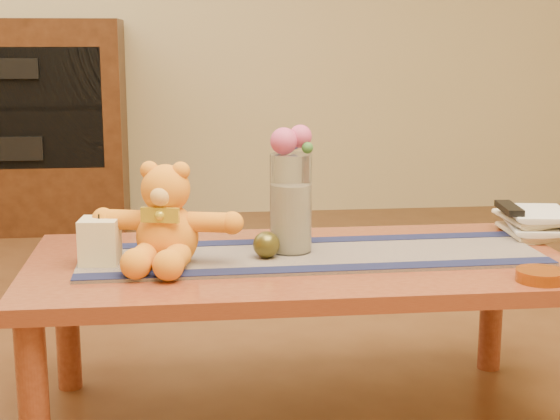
{
  "coord_description": "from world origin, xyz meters",
  "views": [
    {
      "loc": [
        -0.3,
        -2.11,
        1.02
      ],
      "look_at": [
        -0.05,
        0.0,
        0.58
      ],
      "focal_mm": 54.39,
      "sensor_mm": 36.0,
      "label": 1
    }
  ],
  "objects": [
    {
      "name": "candle_wick",
      "position": [
        -0.51,
        -0.01,
        0.58
      ],
      "size": [
        0.0,
        0.0,
        0.01
      ],
      "primitive_type": "cylinder",
      "rotation": [
        0.0,
        0.0,
        -0.1
      ],
      "color": "black",
      "rests_on": "pillar_candle"
    },
    {
      "name": "amber_dish",
      "position": [
        0.54,
        -0.27,
        0.46
      ],
      "size": [
        0.15,
        0.15,
        0.03
      ],
      "primitive_type": "cylinder",
      "rotation": [
        0.0,
        0.0,
        -0.43
      ],
      "color": "#BF5914",
      "rests_on": "coffee_table_top"
    },
    {
      "name": "runner_border_far",
      "position": [
        0.03,
        0.16,
        0.46
      ],
      "size": [
        1.2,
        0.08,
        0.0
      ],
      "primitive_type": "cube",
      "rotation": [
        0.0,
        0.0,
        0.02
      ],
      "color": "#13183B",
      "rests_on": "persian_runner"
    },
    {
      "name": "book_top",
      "position": [
        0.63,
        0.17,
        0.52
      ],
      "size": [
        0.2,
        0.25,
        0.02
      ],
      "primitive_type": "imported",
      "rotation": [
        0.0,
        0.0,
        -0.16
      ],
      "color": "beige",
      "rests_on": "book_upper"
    },
    {
      "name": "book_bottom",
      "position": [
        0.63,
        0.18,
        0.46
      ],
      "size": [
        0.18,
        0.23,
        0.02
      ],
      "primitive_type": "imported",
      "rotation": [
        0.0,
        0.0,
        -0.06
      ],
      "color": "beige",
      "rests_on": "coffee_table_top"
    },
    {
      "name": "media_cabinet",
      "position": [
        -1.2,
        2.48,
        0.55
      ],
      "size": [
        1.2,
        0.5,
        1.1
      ],
      "primitive_type": "cube",
      "color": "black",
      "rests_on": "floor"
    },
    {
      "name": "book_upper",
      "position": [
        0.62,
        0.18,
        0.5
      ],
      "size": [
        0.17,
        0.22,
        0.02
      ],
      "primitive_type": "imported",
      "rotation": [
        0.0,
        0.0,
        -0.0
      ],
      "color": "beige",
      "rests_on": "book_lower"
    },
    {
      "name": "floor",
      "position": [
        0.0,
        0.0,
        0.0
      ],
      "size": [
        5.5,
        5.5,
        0.0
      ],
      "primitive_type": "plane",
      "color": "#4F2C16",
      "rests_on": "ground"
    },
    {
      "name": "stereo_upper",
      "position": [
        -1.2,
        2.35,
        0.86
      ],
      "size": [
        0.42,
        0.28,
        0.1
      ],
      "primitive_type": "cube",
      "color": "black",
      "rests_on": "media_cabinet"
    },
    {
      "name": "book_lower",
      "position": [
        0.63,
        0.17,
        0.48
      ],
      "size": [
        0.2,
        0.25,
        0.02
      ],
      "primitive_type": "imported",
      "rotation": [
        0.0,
        0.0,
        -0.2
      ],
      "color": "beige",
      "rests_on": "book_bottom"
    },
    {
      "name": "bronze_ball",
      "position": [
        -0.09,
        -0.01,
        0.49
      ],
      "size": [
        0.09,
        0.09,
        0.07
      ],
      "primitive_type": "sphere",
      "rotation": [
        0.0,
        0.0,
        -0.44
      ],
      "color": "#4A4318",
      "rests_on": "persian_runner"
    },
    {
      "name": "stereo_lower",
      "position": [
        -1.2,
        2.35,
        0.46
      ],
      "size": [
        0.42,
        0.28,
        0.12
      ],
      "primitive_type": "cube",
      "color": "black",
      "rests_on": "media_cabinet"
    },
    {
      "name": "cabinet_shelf",
      "position": [
        -1.2,
        2.33,
        0.66
      ],
      "size": [
        1.02,
        0.2,
        0.02
      ],
      "primitive_type": "cube",
      "color": "black",
      "rests_on": "media_cabinet"
    },
    {
      "name": "blue_flower_side",
      "position": [
        -0.05,
        0.07,
        0.74
      ],
      "size": [
        0.04,
        0.04,
        0.04
      ],
      "primitive_type": "sphere",
      "color": "#5454B6",
      "rests_on": "glass_vase"
    },
    {
      "name": "coffee_table_top",
      "position": [
        0.0,
        0.0,
        0.43
      ],
      "size": [
        1.4,
        0.7,
        0.04
      ],
      "primitive_type": "cube",
      "color": "maroon",
      "rests_on": "floor"
    },
    {
      "name": "table_leg_bl",
      "position": [
        -0.64,
        0.29,
        0.21
      ],
      "size": [
        0.07,
        0.07,
        0.41
      ],
      "primitive_type": "cylinder",
      "color": "maroon",
      "rests_on": "floor"
    },
    {
      "name": "table_leg_br",
      "position": [
        0.64,
        0.29,
        0.21
      ],
      "size": [
        0.07,
        0.07,
        0.41
      ],
      "primitive_type": "cylinder",
      "color": "maroon",
      "rests_on": "floor"
    },
    {
      "name": "teddy_bear",
      "position": [
        -0.34,
        -0.03,
        0.58
      ],
      "size": [
        0.42,
        0.37,
        0.24
      ],
      "primitive_type": null,
      "rotation": [
        0.0,
        0.0,
        -0.25
      ],
      "color": "orange",
      "rests_on": "persian_runner"
    },
    {
      "name": "blue_flower_back",
      "position": [
        -0.01,
        0.08,
        0.75
      ],
      "size": [
        0.04,
        0.04,
        0.04
      ],
      "primitive_type": "sphere",
      "color": "#5454B6",
      "rests_on": "glass_vase"
    },
    {
      "name": "rose_left",
      "position": [
        -0.04,
        0.04,
        0.75
      ],
      "size": [
        0.07,
        0.07,
        0.07
      ],
      "primitive_type": "sphere",
      "color": "#C24478",
      "rests_on": "glass_vase"
    },
    {
      "name": "tv_remote",
      "position": [
        0.63,
        0.17,
        0.54
      ],
      "size": [
        0.06,
        0.16,
        0.02
      ],
      "primitive_type": "cube",
      "rotation": [
        0.0,
        0.0,
        -0.11
      ],
      "color": "black",
      "rests_on": "book_top"
    },
    {
      "name": "glass_vase",
      "position": [
        -0.02,
        0.05,
        0.59
      ],
      "size": [
        0.11,
        0.11,
        0.26
      ],
      "primitive_type": "cylinder",
      "color": "silver",
      "rests_on": "persian_runner"
    },
    {
      "name": "table_leg_fl",
      "position": [
        -0.64,
        -0.29,
        0.21
      ],
      "size": [
        0.07,
        0.07,
        0.41
      ],
      "primitive_type": "cylinder",
      "color": "maroon",
      "rests_on": "floor"
    },
    {
      "name": "rose_right",
      "position": [
        0.01,
        0.05,
        0.76
      ],
      "size": [
        0.06,
        0.06,
        0.06
      ],
      "primitive_type": "sphere",
      "color": "#C24478",
      "rests_on": "glass_vase"
    },
    {
      "name": "potpourri_fill",
      "position": [
        -0.02,
        0.05,
        0.55
      ],
      "size": [
        0.09,
        0.09,
        0.18
      ],
      "primitive_type": "cylinder",
      "color": "beige",
      "rests_on": "glass_vase"
    },
    {
      "name": "persian_runner",
      "position": [
        0.04,
        0.01,
        0.45
      ],
      "size": [
        1.21,
        0.37,
        0.01
      ],
      "primitive_type": "cube",
      "rotation": [
        0.0,
        0.0,
        0.02
      ],
      "color": "#18163F",
      "rests_on": "coffee_table_top"
    },
    {
      "name": "pillar_candle",
      "position": [
        -0.51,
        -0.01,
        0.51
      ],
      "size": [
        0.1,
        0.1,
        0.11
      ],
      "primitive_type": "cube",
      "rotation": [
        0.0,
        0.0,
        -0.1
      ],
      "color": "beige",
      "rests_on": "persian_runner"
    },
    {
      "name": "runner_border_near",
      "position": [
        0.04,
        -0.13,
        0.46
      ],
      "size": [
        1.2,
        0.08,
        0.0
      ],
      "primitive_type": "cube",
      "rotation": [
        0.0,
        0.0,
        0.02
      ],
      "color": "#13183B",
      "rests_on": "persian_runner"
    },
    {
      "name": "leaf_sprig",
      "position": [
        0.02,
        0.03,
        0.74
      ],
      "size": [
        0.03,
        0.03,
        0.03
      ],
      "primitive_type": "sphere",
      "color": "#33662D",
      "rests_on": "glass_vase"
    }
  ]
}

